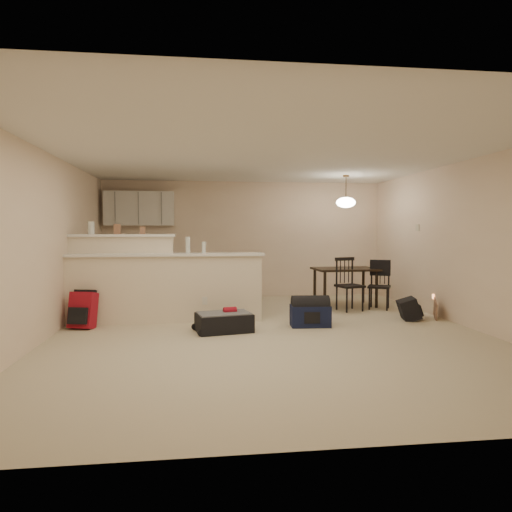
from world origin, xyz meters
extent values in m
plane|color=beige|center=(0.00, 0.00, 0.00)|extent=(7.00, 7.00, 0.00)
plane|color=white|center=(0.00, 0.00, 2.50)|extent=(7.00, 7.00, 0.00)
cube|color=beige|center=(0.00, 3.50, 1.25)|extent=(6.00, 0.02, 2.50)
cube|color=beige|center=(0.00, -3.50, 1.25)|extent=(6.00, 0.02, 2.50)
cube|color=beige|center=(-3.00, 0.00, 1.25)|extent=(0.02, 7.00, 2.50)
cube|color=beige|center=(3.00, 0.00, 1.25)|extent=(0.02, 7.00, 2.50)
cube|color=beige|center=(-1.50, 0.90, 0.53)|extent=(3.00, 0.28, 1.05)
cube|color=white|center=(-1.50, 0.90, 1.07)|extent=(3.08, 0.38, 0.04)
cube|color=beige|center=(-2.20, 1.12, 0.68)|extent=(1.60, 0.24, 1.35)
cube|color=white|center=(-2.20, 1.12, 1.37)|extent=(1.68, 0.34, 0.04)
cube|color=white|center=(-2.20, 3.32, 1.90)|extent=(1.40, 0.34, 0.70)
cube|color=white|center=(-2.00, 3.19, 0.45)|extent=(1.80, 0.60, 0.90)
cube|color=beige|center=(2.98, 1.55, 1.50)|extent=(0.02, 0.12, 0.12)
cylinder|color=silver|center=(-2.67, 1.12, 1.49)|extent=(0.10, 0.10, 0.20)
cube|color=#92654B|center=(-2.27, 1.12, 1.47)|extent=(0.10, 0.07, 0.16)
cube|color=#92654B|center=(-1.88, 1.12, 1.45)|extent=(0.08, 0.06, 0.12)
cylinder|color=silver|center=(-1.16, 0.90, 1.22)|extent=(0.07, 0.07, 0.26)
cylinder|color=silver|center=(-0.91, 0.90, 1.18)|extent=(0.06, 0.06, 0.18)
cube|color=black|center=(1.79, 2.07, 0.71)|extent=(1.20, 0.83, 0.04)
cylinder|color=black|center=(1.30, 1.73, 0.35)|extent=(0.05, 0.05, 0.69)
cylinder|color=black|center=(2.31, 1.78, 0.35)|extent=(0.05, 0.05, 0.69)
cylinder|color=black|center=(1.27, 2.35, 0.35)|extent=(0.05, 0.05, 0.69)
cylinder|color=black|center=(2.28, 2.40, 0.35)|extent=(0.05, 0.05, 0.69)
cylinder|color=brown|center=(1.79, 2.07, 2.25)|extent=(0.02, 0.02, 0.50)
cylinder|color=brown|center=(1.79, 2.07, 2.48)|extent=(0.12, 0.12, 0.03)
ellipsoid|color=white|center=(1.79, 2.07, 1.98)|extent=(0.36, 0.36, 0.20)
cube|color=black|center=(-0.64, 0.12, 0.13)|extent=(0.85, 0.64, 0.26)
cube|color=#A31222|center=(-2.70, 0.61, 0.27)|extent=(0.40, 0.31, 0.53)
cube|color=#121939|center=(0.68, 0.31, 0.16)|extent=(0.61, 0.36, 0.32)
cube|color=black|center=(2.39, 0.61, 0.17)|extent=(0.35, 0.44, 0.34)
cube|color=#92654B|center=(2.85, 0.61, 0.15)|extent=(0.17, 0.37, 0.30)
camera|label=1|loc=(-0.98, -6.36, 1.45)|focal=32.00mm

